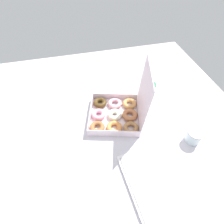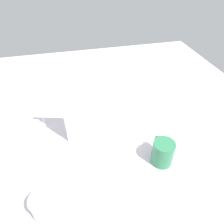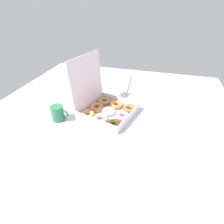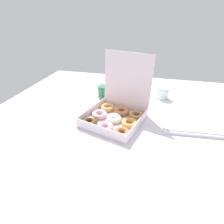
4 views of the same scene
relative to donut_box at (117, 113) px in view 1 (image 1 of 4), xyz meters
The scene contains 6 objects.
ground_plane 5.98cm from the donut_box, 40.42° to the right, with size 180.00×180.00×2.00cm, color silver.
donut_box is the anchor object (origin of this frame).
keyboard 51.29cm from the donut_box, ahead, with size 44.44×16.62×2.20cm.
coffee_mug 32.88cm from the donut_box, 119.25° to the left, with size 8.64×12.65×10.38cm.
glass_jar 49.79cm from the donut_box, 53.90° to the left, with size 9.34×9.34×8.51cm.
paper_napkin 33.77cm from the donut_box, 72.61° to the right, with size 10.41×8.85×0.15cm, color white.
Camera 1 is at (71.77, -19.85, 93.80)cm, focal length 28.00 mm.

